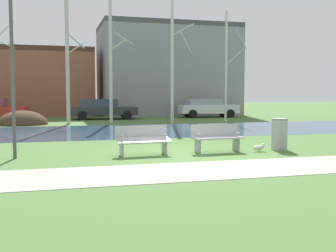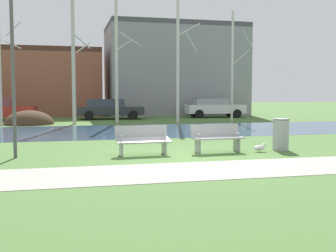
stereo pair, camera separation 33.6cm
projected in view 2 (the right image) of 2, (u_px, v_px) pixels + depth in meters
ground_plane at (133, 128)px, 21.73m from camera, size 120.00×120.00×0.00m
paved_path_strip at (212, 170)px, 9.85m from camera, size 60.00×2.32×0.01m
river_band at (138, 130)px, 20.42m from camera, size 80.00×7.69×0.01m
soil_mound at (29, 124)px, 24.59m from camera, size 2.89×2.77×1.67m
bench_left at (143, 139)px, 12.28m from camera, size 1.63×0.65×0.87m
bench_right at (217, 137)px, 12.83m from camera, size 1.63×0.65×0.87m
trash_bin at (281, 134)px, 13.30m from camera, size 0.53×0.53×1.02m
seagull at (260, 148)px, 12.94m from camera, size 0.44×0.16×0.26m
streetlamp at (11, 16)px, 11.41m from camera, size 0.32×0.32×6.05m
birch_far_left at (0, 54)px, 23.08m from camera, size 1.30×2.39×7.95m
birch_left at (74, 55)px, 24.29m from camera, size 1.12×1.97×8.15m
birch_center_left at (117, 57)px, 25.50m from camera, size 1.65×2.46×8.08m
birch_center at (178, 52)px, 25.51m from camera, size 1.48×2.60×8.68m
birch_center_right at (233, 65)px, 27.04m from camera, size 1.53×2.62×7.19m
parked_sedan_second_dark at (109, 109)px, 29.59m from camera, size 4.75×2.33×1.44m
parked_hatch_third_white at (214, 107)px, 31.82m from camera, size 4.58×2.25×1.45m
building_brick_low at (26, 83)px, 34.77m from camera, size 12.24×6.81×5.52m
building_grey_warehouse at (174, 71)px, 36.50m from camera, size 11.61×7.21×7.74m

